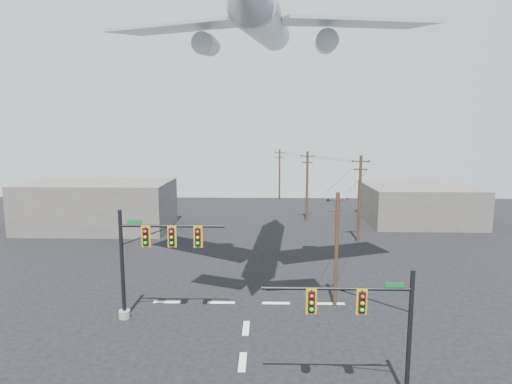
{
  "coord_description": "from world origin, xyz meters",
  "views": [
    {
      "loc": [
        1.26,
        -17.71,
        12.65
      ],
      "look_at": [
        0.71,
        5.0,
        9.26
      ],
      "focal_mm": 30.0,
      "sensor_mm": 36.0,
      "label": 1
    }
  ],
  "objects_px": {
    "signal_mast_near": "(377,330)",
    "utility_pole_b": "(360,197)",
    "utility_pole_a": "(336,248)",
    "signal_mast_far": "(147,258)",
    "airliner": "(266,24)",
    "utility_pole_d": "(280,173)",
    "utility_pole_c": "(307,185)"
  },
  "relations": [
    {
      "from": "signal_mast_near",
      "to": "utility_pole_b",
      "type": "bearing_deg",
      "value": 79.48
    },
    {
      "from": "utility_pole_a",
      "to": "utility_pole_b",
      "type": "height_order",
      "value": "utility_pole_b"
    },
    {
      "from": "utility_pole_a",
      "to": "utility_pole_b",
      "type": "relative_size",
      "value": 0.85
    },
    {
      "from": "signal_mast_far",
      "to": "utility_pole_b",
      "type": "distance_m",
      "value": 27.18
    },
    {
      "from": "signal_mast_near",
      "to": "airliner",
      "type": "relative_size",
      "value": 0.27
    },
    {
      "from": "signal_mast_near",
      "to": "airliner",
      "type": "height_order",
      "value": "airliner"
    },
    {
      "from": "signal_mast_near",
      "to": "utility_pole_b",
      "type": "height_order",
      "value": "utility_pole_b"
    },
    {
      "from": "signal_mast_near",
      "to": "airliner",
      "type": "distance_m",
      "value": 23.49
    },
    {
      "from": "signal_mast_far",
      "to": "utility_pole_a",
      "type": "height_order",
      "value": "utility_pole_a"
    },
    {
      "from": "utility_pole_d",
      "to": "airliner",
      "type": "xyz_separation_m",
      "value": [
        -2.47,
        -42.58,
        15.8
      ]
    },
    {
      "from": "signal_mast_near",
      "to": "utility_pole_a",
      "type": "relative_size",
      "value": 0.87
    },
    {
      "from": "signal_mast_near",
      "to": "signal_mast_far",
      "type": "distance_m",
      "value": 15.36
    },
    {
      "from": "utility_pole_a",
      "to": "utility_pole_d",
      "type": "relative_size",
      "value": 0.93
    },
    {
      "from": "signal_mast_near",
      "to": "utility_pole_a",
      "type": "distance_m",
      "value": 10.66
    },
    {
      "from": "signal_mast_near",
      "to": "utility_pole_c",
      "type": "xyz_separation_m",
      "value": [
        0.46,
        39.19,
        1.59
      ]
    },
    {
      "from": "signal_mast_far",
      "to": "utility_pole_d",
      "type": "bearing_deg",
      "value": 78.39
    },
    {
      "from": "signal_mast_near",
      "to": "utility_pole_a",
      "type": "xyz_separation_m",
      "value": [
        -0.15,
        10.63,
        0.89
      ]
    },
    {
      "from": "utility_pole_b",
      "to": "signal_mast_near",
      "type": "bearing_deg",
      "value": -99.07
    },
    {
      "from": "signal_mast_near",
      "to": "utility_pole_b",
      "type": "relative_size",
      "value": 0.74
    },
    {
      "from": "utility_pole_c",
      "to": "airliner",
      "type": "xyz_separation_m",
      "value": [
        -5.64,
        -23.87,
        15.46
      ]
    },
    {
      "from": "utility_pole_d",
      "to": "signal_mast_near",
      "type": "bearing_deg",
      "value": -71.54
    },
    {
      "from": "signal_mast_far",
      "to": "utility_pole_d",
      "type": "distance_m",
      "value": 50.64
    },
    {
      "from": "utility_pole_c",
      "to": "utility_pole_b",
      "type": "bearing_deg",
      "value": -49.32
    },
    {
      "from": "utility_pole_d",
      "to": "airliner",
      "type": "bearing_deg",
      "value": -77.54
    },
    {
      "from": "signal_mast_far",
      "to": "utility_pole_b",
      "type": "height_order",
      "value": "utility_pole_b"
    },
    {
      "from": "signal_mast_far",
      "to": "utility_pole_c",
      "type": "bearing_deg",
      "value": 66.61
    },
    {
      "from": "utility_pole_c",
      "to": "utility_pole_d",
      "type": "relative_size",
      "value": 1.07
    },
    {
      "from": "signal_mast_far",
      "to": "utility_pole_d",
      "type": "xyz_separation_m",
      "value": [
        10.19,
        49.6,
        0.5
      ]
    },
    {
      "from": "utility_pole_a",
      "to": "utility_pole_c",
      "type": "bearing_deg",
      "value": 72.72
    },
    {
      "from": "utility_pole_a",
      "to": "utility_pole_b",
      "type": "distance_m",
      "value": 18.66
    },
    {
      "from": "signal_mast_near",
      "to": "utility_pole_d",
      "type": "xyz_separation_m",
      "value": [
        -2.72,
        57.89,
        1.25
      ]
    },
    {
      "from": "utility_pole_a",
      "to": "utility_pole_d",
      "type": "bearing_deg",
      "value": 77.05
    }
  ]
}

